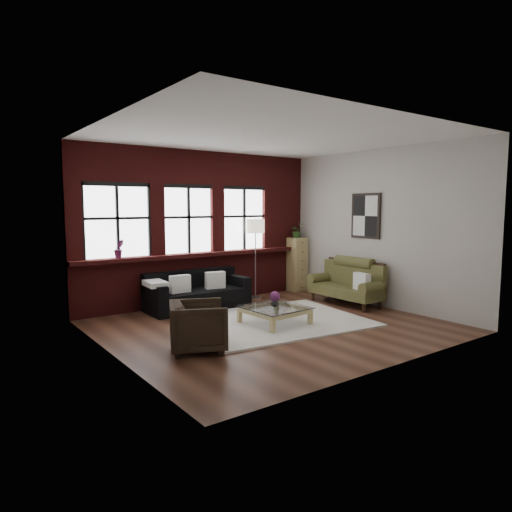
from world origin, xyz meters
TOP-DOWN VIEW (x-y plane):
  - floor at (0.00, 0.00)m, footprint 5.50×5.50m
  - ceiling at (0.00, 0.00)m, footprint 5.50×5.50m
  - wall_back at (0.00, 2.50)m, footprint 5.50×0.00m
  - wall_front at (0.00, -2.50)m, footprint 5.50×0.00m
  - wall_left at (-2.75, 0.00)m, footprint 0.00×5.00m
  - wall_right at (2.75, 0.00)m, footprint 0.00×5.00m
  - brick_backwall at (0.00, 2.44)m, footprint 5.50×0.12m
  - sill_ledge at (0.00, 2.35)m, footprint 5.50×0.30m
  - window_left at (-1.80, 2.45)m, footprint 1.38×0.10m
  - window_mid at (-0.30, 2.45)m, footprint 1.38×0.10m
  - window_right at (1.10, 2.45)m, footprint 1.38×0.10m
  - wall_poster at (2.72, 0.30)m, footprint 0.05×0.74m
  - shag_rug at (0.18, 0.17)m, footprint 3.35×2.78m
  - dark_sofa at (-0.39, 1.90)m, footprint 2.06×0.83m
  - pillow_a at (-0.83, 1.80)m, footprint 0.40×0.14m
  - pillow_b at (-0.05, 1.80)m, footprint 0.42×0.20m
  - vintage_settee at (2.30, 0.44)m, footprint 0.74×1.67m
  - pillow_settee at (2.22, -0.07)m, footprint 0.20×0.40m
  - armchair at (-1.69, -0.47)m, footprint 1.03×1.01m
  - coffee_table at (0.07, 0.01)m, footprint 1.05×1.05m
  - vase at (0.07, 0.01)m, footprint 0.18×0.18m
  - flowers at (0.07, 0.01)m, footprint 0.18×0.18m
  - drawer_chest at (2.51, 2.24)m, footprint 0.40×0.40m
  - potted_plant_top at (2.51, 2.24)m, footprint 0.36×0.32m
  - floor_lamp at (1.18, 2.10)m, footprint 0.40×0.40m
  - sill_plant at (-1.82, 2.32)m, footprint 0.20×0.16m

SIDE VIEW (x-z plane):
  - floor at x=0.00m, z-range 0.00..0.00m
  - shag_rug at x=0.18m, z-range 0.00..0.03m
  - coffee_table at x=0.07m, z-range -0.01..0.32m
  - armchair at x=-1.69m, z-range 0.00..0.71m
  - dark_sofa at x=-0.39m, z-range 0.00..0.74m
  - vase at x=0.07m, z-range 0.32..0.47m
  - vintage_settee at x=2.30m, z-range 0.00..0.89m
  - flowers at x=0.07m, z-range 0.42..0.59m
  - pillow_settee at x=2.22m, z-range 0.39..0.73m
  - pillow_a at x=-0.83m, z-range 0.39..0.73m
  - pillow_b at x=-0.05m, z-range 0.39..0.73m
  - drawer_chest at x=2.51m, z-range 0.00..1.30m
  - floor_lamp at x=1.18m, z-range 0.00..1.92m
  - sill_ledge at x=0.00m, z-range 1.00..1.08m
  - sill_plant at x=-1.82m, z-range 1.08..1.44m
  - potted_plant_top at x=2.51m, z-range 1.30..1.64m
  - wall_back at x=0.00m, z-range -1.15..4.35m
  - wall_front at x=0.00m, z-range -1.15..4.35m
  - wall_left at x=-2.75m, z-range -0.90..4.10m
  - wall_right at x=2.75m, z-range -0.90..4.10m
  - brick_backwall at x=0.00m, z-range 0.00..3.20m
  - window_left at x=-1.80m, z-range 1.00..2.50m
  - window_mid at x=-0.30m, z-range 1.00..2.50m
  - window_right at x=1.10m, z-range 1.00..2.50m
  - wall_poster at x=2.72m, z-range 1.38..2.32m
  - ceiling at x=0.00m, z-range 3.20..3.20m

